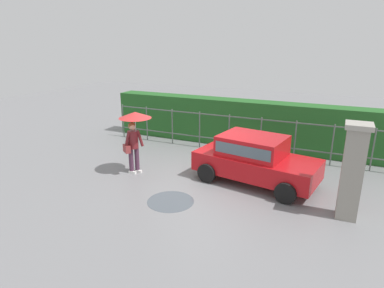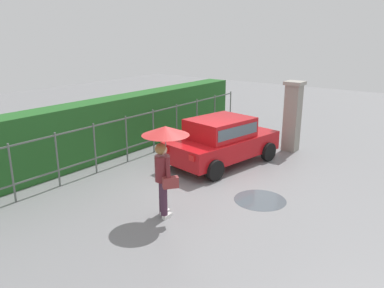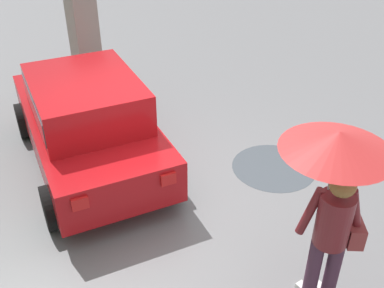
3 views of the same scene
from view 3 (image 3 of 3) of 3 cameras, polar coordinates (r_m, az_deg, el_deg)
name	(u,v)px [view 3 (image 3 of 3)]	position (r m, az deg, el deg)	size (l,w,h in m)	color
ground_plane	(166,195)	(6.54, -3.25, -6.45)	(40.00, 40.00, 0.00)	slate
car	(87,118)	(6.93, -13.05, 3.15)	(3.94, 2.37, 1.48)	#B71116
pedestrian	(336,181)	(4.41, 17.64, -4.51)	(1.04, 1.04, 2.08)	#47283D
gate_pillar	(83,29)	(9.44, -13.51, 13.94)	(0.60, 0.60, 2.42)	gray
puddle_near	(274,167)	(7.19, 10.22, -2.88)	(1.30, 1.30, 0.00)	#4C545B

